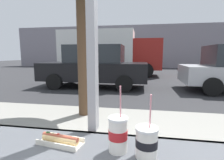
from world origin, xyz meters
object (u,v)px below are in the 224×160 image
Objects in this scene: soda_cup_left at (147,142)px; parked_car_black at (94,66)px; hotdog_tray_near at (60,140)px; soda_cup_right at (118,134)px; box_truck at (108,51)px.

parked_car_black is (-2.04, 6.43, -0.11)m from soda_cup_left.
hotdog_tray_near is 0.06× the size of parked_car_black.
soda_cup_right is at bearing 167.94° from soda_cup_left.
box_truck is at bearing 101.33° from soda_cup_right.
parked_car_black is 0.68× the size of box_truck.
hotdog_tray_near is (-0.31, 0.02, -0.07)m from soda_cup_right.
hotdog_tray_near is at bearing -75.97° from parked_car_black.
parked_car_black is (-1.90, 6.40, -0.13)m from soda_cup_right.
soda_cup_right is (-0.13, 0.03, 0.01)m from soda_cup_left.
soda_cup_right is at bearing -3.40° from hotdog_tray_near.
soda_cup_left is at bearing -12.06° from soda_cup_right.
soda_cup_left is 0.05× the size of box_truck.
hotdog_tray_near is at bearing 176.60° from soda_cup_right.
soda_cup_right is 1.31× the size of hotdog_tray_near.
box_truck reaches higher than hotdog_tray_near.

